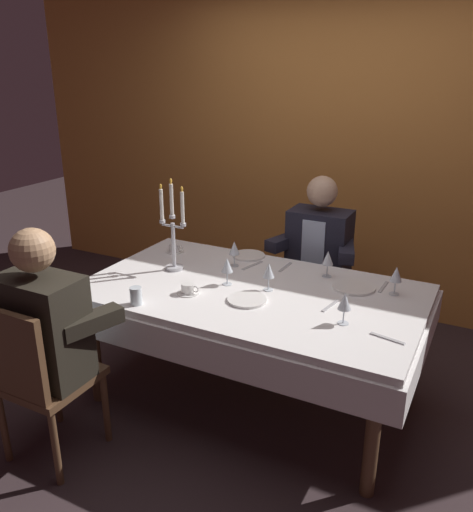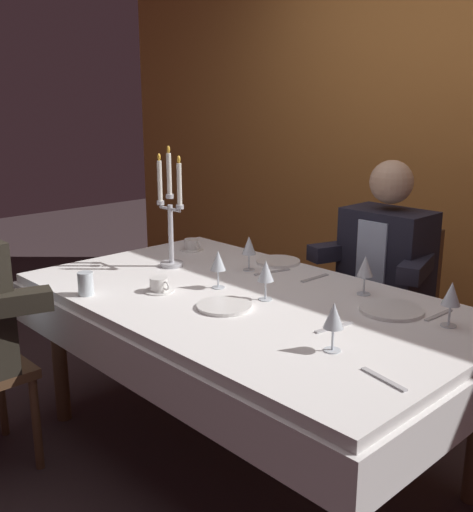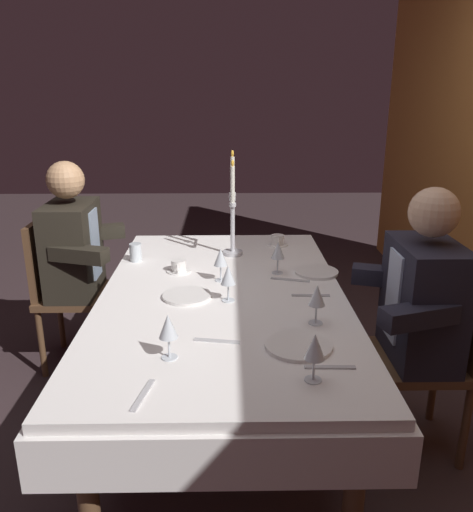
{
  "view_description": "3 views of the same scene",
  "coord_description": "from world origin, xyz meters",
  "px_view_note": "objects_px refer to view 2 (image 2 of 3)",
  "views": [
    {
      "loc": [
        1.18,
        -2.47,
        1.94
      ],
      "look_at": [
        -0.11,
        0.02,
        0.91
      ],
      "focal_mm": 36.74,
      "sensor_mm": 36.0,
      "label": 1
    },
    {
      "loc": [
        1.66,
        -1.62,
        1.53
      ],
      "look_at": [
        -0.08,
        0.02,
        0.89
      ],
      "focal_mm": 41.78,
      "sensor_mm": 36.0,
      "label": 2
    },
    {
      "loc": [
        2.17,
        0.02,
        1.63
      ],
      "look_at": [
        0.02,
        0.06,
        0.92
      ],
      "focal_mm": 36.15,
      "sensor_mm": 36.0,
      "label": 3
    }
  ],
  "objects_px": {
    "dinner_plate_0": "(224,306)",
    "dinner_plate_1": "(278,261)",
    "wine_glass_1": "(451,295)",
    "water_tumbler_0": "(86,284)",
    "dinner_plate_2": "(391,310)",
    "wine_glass_4": "(365,267)",
    "wine_glass_0": "(218,262)",
    "wine_glass_2": "(249,247)",
    "coffee_cup_1": "(159,285)",
    "dining_table": "(245,323)",
    "coffee_cup_0": "(192,245)",
    "candelabra": "(170,219)",
    "wine_glass_5": "(334,317)",
    "wine_glass_3": "(266,272)",
    "seated_diner_1": "(387,262)"
  },
  "relations": [
    {
      "from": "water_tumbler_0",
      "to": "coffee_cup_1",
      "type": "height_order",
      "value": "water_tumbler_0"
    },
    {
      "from": "wine_glass_0",
      "to": "wine_glass_4",
      "type": "height_order",
      "value": "same"
    },
    {
      "from": "dinner_plate_1",
      "to": "wine_glass_0",
      "type": "relative_size",
      "value": 1.32
    },
    {
      "from": "dinner_plate_0",
      "to": "dinner_plate_1",
      "type": "distance_m",
      "value": 0.69
    },
    {
      "from": "dinner_plate_2",
      "to": "wine_glass_4",
      "type": "xyz_separation_m",
      "value": [
        -0.19,
        0.09,
        0.11
      ]
    },
    {
      "from": "candelabra",
      "to": "wine_glass_1",
      "type": "bearing_deg",
      "value": 10.57
    },
    {
      "from": "wine_glass_2",
      "to": "coffee_cup_0",
      "type": "height_order",
      "value": "wine_glass_2"
    },
    {
      "from": "wine_glass_0",
      "to": "wine_glass_2",
      "type": "bearing_deg",
      "value": 109.58
    },
    {
      "from": "wine_glass_1",
      "to": "water_tumbler_0",
      "type": "distance_m",
      "value": 1.42
    },
    {
      "from": "dinner_plate_1",
      "to": "water_tumbler_0",
      "type": "height_order",
      "value": "water_tumbler_0"
    },
    {
      "from": "candelabra",
      "to": "coffee_cup_0",
      "type": "height_order",
      "value": "candelabra"
    },
    {
      "from": "candelabra",
      "to": "wine_glass_1",
      "type": "relative_size",
      "value": 3.5
    },
    {
      "from": "wine_glass_0",
      "to": "seated_diner_1",
      "type": "xyz_separation_m",
      "value": [
        0.26,
        0.9,
        -0.12
      ]
    },
    {
      "from": "dining_table",
      "to": "wine_glass_5",
      "type": "distance_m",
      "value": 0.66
    },
    {
      "from": "candelabra",
      "to": "coffee_cup_1",
      "type": "distance_m",
      "value": 0.44
    },
    {
      "from": "dinner_plate_0",
      "to": "dinner_plate_2",
      "type": "height_order",
      "value": "same"
    },
    {
      "from": "dinner_plate_2",
      "to": "wine_glass_2",
      "type": "distance_m",
      "value": 0.78
    },
    {
      "from": "wine_glass_0",
      "to": "wine_glass_4",
      "type": "bearing_deg",
      "value": 38.47
    },
    {
      "from": "dining_table",
      "to": "wine_glass_2",
      "type": "xyz_separation_m",
      "value": [
        -0.25,
        0.27,
        0.23
      ]
    },
    {
      "from": "wine_glass_2",
      "to": "wine_glass_3",
      "type": "distance_m",
      "value": 0.43
    },
    {
      "from": "wine_glass_5",
      "to": "dinner_plate_2",
      "type": "bearing_deg",
      "value": 98.93
    },
    {
      "from": "coffee_cup_1",
      "to": "water_tumbler_0",
      "type": "bearing_deg",
      "value": -125.14
    },
    {
      "from": "wine_glass_4",
      "to": "dining_table",
      "type": "bearing_deg",
      "value": -131.26
    },
    {
      "from": "candelabra",
      "to": "dinner_plate_0",
      "type": "distance_m",
      "value": 0.68
    },
    {
      "from": "wine_glass_4",
      "to": "wine_glass_5",
      "type": "relative_size",
      "value": 1.0
    },
    {
      "from": "dinner_plate_1",
      "to": "dinner_plate_2",
      "type": "xyz_separation_m",
      "value": [
        0.76,
        -0.19,
        0.0
      ]
    },
    {
      "from": "wine_glass_4",
      "to": "coffee_cup_1",
      "type": "distance_m",
      "value": 0.86
    },
    {
      "from": "dinner_plate_1",
      "to": "coffee_cup_1",
      "type": "bearing_deg",
      "value": -93.01
    },
    {
      "from": "coffee_cup_1",
      "to": "dining_table",
      "type": "bearing_deg",
      "value": 38.13
    },
    {
      "from": "water_tumbler_0",
      "to": "coffee_cup_0",
      "type": "relative_size",
      "value": 0.73
    },
    {
      "from": "dinner_plate_2",
      "to": "water_tumbler_0",
      "type": "relative_size",
      "value": 2.52
    },
    {
      "from": "wine_glass_4",
      "to": "dinner_plate_0",
      "type": "bearing_deg",
      "value": -117.52
    },
    {
      "from": "dinner_plate_1",
      "to": "coffee_cup_0",
      "type": "distance_m",
      "value": 0.51
    },
    {
      "from": "candelabra",
      "to": "wine_glass_1",
      "type": "height_order",
      "value": "candelabra"
    },
    {
      "from": "dinner_plate_1",
      "to": "wine_glass_4",
      "type": "xyz_separation_m",
      "value": [
        0.57,
        -0.1,
        0.11
      ]
    },
    {
      "from": "dining_table",
      "to": "dinner_plate_2",
      "type": "relative_size",
      "value": 7.92
    },
    {
      "from": "dinner_plate_2",
      "to": "wine_glass_2",
      "type": "height_order",
      "value": "wine_glass_2"
    },
    {
      "from": "water_tumbler_0",
      "to": "coffee_cup_0",
      "type": "bearing_deg",
      "value": 109.41
    },
    {
      "from": "dinner_plate_0",
      "to": "wine_glass_0",
      "type": "bearing_deg",
      "value": 143.59
    },
    {
      "from": "candelabra",
      "to": "wine_glass_4",
      "type": "bearing_deg",
      "value": 19.79
    },
    {
      "from": "water_tumbler_0",
      "to": "candelabra",
      "type": "bearing_deg",
      "value": 101.22
    },
    {
      "from": "dinner_plate_2",
      "to": "wine_glass_2",
      "type": "bearing_deg",
      "value": -179.74
    },
    {
      "from": "wine_glass_4",
      "to": "wine_glass_1",
      "type": "bearing_deg",
      "value": -10.41
    },
    {
      "from": "dinner_plate_1",
      "to": "dinner_plate_2",
      "type": "bearing_deg",
      "value": -14.12
    },
    {
      "from": "dinner_plate_0",
      "to": "wine_glass_5",
      "type": "height_order",
      "value": "wine_glass_5"
    },
    {
      "from": "wine_glass_5",
      "to": "coffee_cup_0",
      "type": "xyz_separation_m",
      "value": [
        -1.32,
        0.5,
        -0.09
      ]
    },
    {
      "from": "wine_glass_1",
      "to": "water_tumbler_0",
      "type": "bearing_deg",
      "value": -147.5
    },
    {
      "from": "candelabra",
      "to": "wine_glass_1",
      "type": "xyz_separation_m",
      "value": [
        1.3,
        0.24,
        -0.12
      ]
    },
    {
      "from": "wine_glass_2",
      "to": "coffee_cup_0",
      "type": "xyz_separation_m",
      "value": [
        -0.48,
        0.05,
        -0.09
      ]
    },
    {
      "from": "wine_glass_5",
      "to": "dinner_plate_1",
      "type": "bearing_deg",
      "value": 142.24
    }
  ]
}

